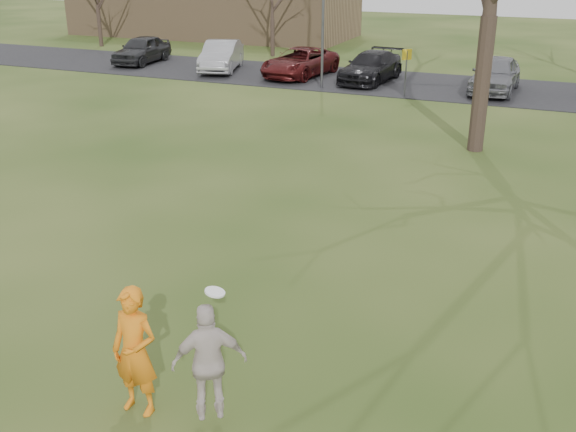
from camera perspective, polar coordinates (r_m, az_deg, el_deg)
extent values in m
plane|color=#1E380F|center=(10.19, -9.00, -15.82)|extent=(120.00, 120.00, 0.00)
cube|color=black|center=(32.64, 14.54, 10.46)|extent=(62.00, 6.50, 0.04)
imported|color=orange|center=(9.74, -12.84, -11.15)|extent=(0.72, 0.48, 1.94)
imported|color=#262729|center=(39.14, -12.31, 13.62)|extent=(2.06, 4.46, 1.48)
imported|color=#97969C|center=(36.08, -5.68, 13.35)|extent=(2.86, 4.88, 1.52)
imported|color=#4B1112|center=(34.37, 1.02, 12.91)|extent=(2.93, 5.23, 1.38)
imported|color=black|center=(33.23, 7.05, 12.43)|extent=(2.38, 4.94, 1.39)
imported|color=slate|center=(31.88, 17.17, 11.41)|extent=(1.98, 4.69, 1.58)
imported|color=beige|center=(9.18, -6.68, -12.21)|extent=(1.07, 0.90, 1.72)
cylinder|color=white|center=(8.79, -6.22, -6.43)|extent=(0.27, 0.27, 0.10)
cube|color=#8C6D4C|center=(51.18, -6.36, 16.96)|extent=(20.00, 8.00, 3.50)
cylinder|color=#47474C|center=(31.21, 2.98, 16.15)|extent=(0.12, 0.12, 6.00)
cylinder|color=#47474C|center=(29.91, 9.95, 11.73)|extent=(0.06, 0.06, 2.00)
cube|color=yellow|center=(29.77, 10.06, 13.33)|extent=(0.35, 0.35, 0.45)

